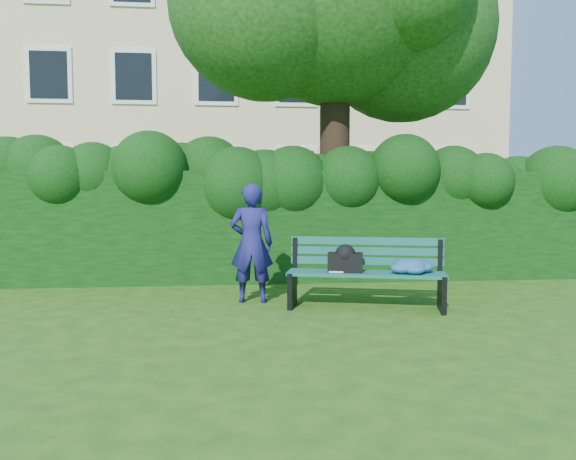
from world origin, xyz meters
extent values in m
plane|color=#1E4C14|center=(0.00, 0.00, 0.00)|extent=(80.00, 80.00, 0.00)
cube|color=beige|center=(0.00, 14.00, 6.00)|extent=(16.00, 8.00, 12.00)
cube|color=white|center=(-6.00, 9.98, 2.00)|extent=(1.30, 0.08, 1.60)
cube|color=black|center=(-6.00, 9.94, 2.00)|extent=(1.05, 0.04, 1.35)
cube|color=white|center=(-3.60, 9.98, 2.00)|extent=(1.30, 0.08, 1.60)
cube|color=black|center=(-3.60, 9.94, 2.00)|extent=(1.05, 0.04, 1.35)
cube|color=white|center=(-1.20, 9.98, 2.00)|extent=(1.30, 0.08, 1.60)
cube|color=black|center=(-1.20, 9.94, 2.00)|extent=(1.05, 0.04, 1.35)
cube|color=white|center=(1.20, 9.98, 2.00)|extent=(1.30, 0.08, 1.60)
cube|color=black|center=(1.20, 9.94, 2.00)|extent=(1.05, 0.04, 1.35)
cube|color=white|center=(3.60, 9.98, 2.00)|extent=(1.30, 0.08, 1.60)
cube|color=black|center=(3.60, 9.94, 2.00)|extent=(1.05, 0.04, 1.35)
cube|color=white|center=(6.00, 9.98, 2.00)|extent=(1.30, 0.08, 1.60)
cube|color=black|center=(6.00, 9.94, 2.00)|extent=(1.05, 0.04, 1.35)
cube|color=white|center=(-6.00, 9.98, 4.80)|extent=(1.30, 0.08, 1.60)
cube|color=black|center=(-6.00, 9.94, 4.80)|extent=(1.05, 0.04, 1.35)
cube|color=white|center=(-3.60, 9.98, 4.80)|extent=(1.30, 0.08, 1.60)
cube|color=black|center=(-3.60, 9.94, 4.80)|extent=(1.05, 0.04, 1.35)
cube|color=white|center=(-1.20, 9.98, 4.80)|extent=(1.30, 0.08, 1.60)
cube|color=black|center=(-1.20, 9.94, 4.80)|extent=(1.05, 0.04, 1.35)
cube|color=white|center=(1.20, 9.98, 4.80)|extent=(1.30, 0.08, 1.60)
cube|color=black|center=(1.20, 9.94, 4.80)|extent=(1.05, 0.04, 1.35)
cube|color=white|center=(3.60, 9.98, 4.80)|extent=(1.30, 0.08, 1.60)
cube|color=black|center=(3.60, 9.94, 4.80)|extent=(1.05, 0.04, 1.35)
cube|color=white|center=(6.00, 9.98, 4.80)|extent=(1.30, 0.08, 1.60)
cube|color=black|center=(6.00, 9.94, 4.80)|extent=(1.05, 0.04, 1.35)
cube|color=black|center=(0.00, 2.20, 0.90)|extent=(10.00, 1.00, 1.80)
cylinder|color=black|center=(0.99, 2.40, 2.35)|extent=(0.51, 0.51, 4.69)
sphere|color=#11360D|center=(2.29, 2.80, 4.31)|extent=(3.20, 3.20, 3.20)
sphere|color=#11360D|center=(-0.21, 2.10, 4.50)|extent=(3.12, 3.12, 3.12)
cube|color=#0E473E|center=(0.86, -0.41, 0.45)|extent=(1.94, 0.59, 0.04)
cube|color=#0E473E|center=(0.89, -0.29, 0.45)|extent=(1.94, 0.59, 0.04)
cube|color=#0E473E|center=(0.92, -0.17, 0.45)|extent=(1.94, 0.59, 0.04)
cube|color=#0E473E|center=(0.95, -0.06, 0.45)|extent=(1.94, 0.59, 0.04)
cube|color=#0E473E|center=(0.97, 0.02, 0.58)|extent=(1.93, 0.52, 0.10)
cube|color=#0E473E|center=(0.97, 0.03, 0.71)|extent=(1.93, 0.52, 0.10)
cube|color=#0E473E|center=(0.98, 0.04, 0.84)|extent=(1.93, 0.52, 0.10)
cube|color=black|center=(-0.01, 0.00, 0.22)|extent=(0.18, 0.50, 0.44)
cube|color=black|center=(0.06, 0.25, 0.65)|extent=(0.07, 0.07, 0.45)
cube|color=black|center=(-0.02, -0.05, 0.44)|extent=(0.16, 0.42, 0.05)
cube|color=black|center=(1.82, -0.46, 0.22)|extent=(0.18, 0.50, 0.44)
cube|color=black|center=(1.88, -0.21, 0.65)|extent=(0.07, 0.07, 0.45)
cube|color=black|center=(1.80, -0.51, 0.44)|extent=(0.16, 0.42, 0.05)
cube|color=white|center=(0.54, -0.19, 0.48)|extent=(0.21, 0.17, 0.02)
cube|color=black|center=(0.65, -0.17, 0.59)|extent=(0.48, 0.33, 0.24)
imported|color=navy|center=(-0.52, 0.35, 0.80)|extent=(0.62, 0.44, 1.59)
camera|label=1|loc=(-0.78, -7.12, 1.53)|focal=35.00mm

